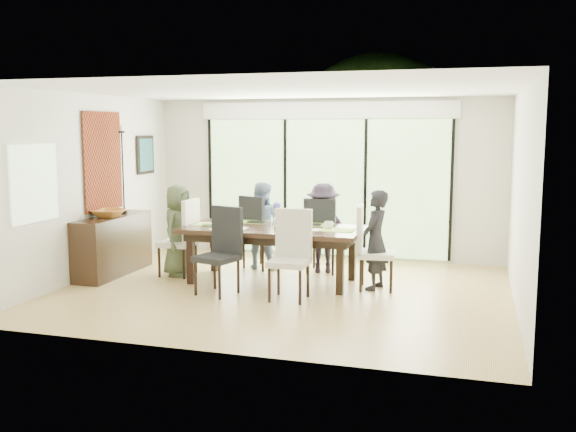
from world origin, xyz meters
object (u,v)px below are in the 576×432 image
(laptop, at_px, (215,225))
(vase, at_px, (277,222))
(person_far_left, at_px, (261,225))
(chair_far_left, at_px, (262,231))
(chair_left_end, at_px, (177,237))
(cup_c, at_px, (329,225))
(cup_b, at_px, (280,225))
(person_right_end, at_px, (375,240))
(chair_near_left, at_px, (217,251))
(bowl, at_px, (108,213))
(chair_right_end, at_px, (377,247))
(chair_near_right, at_px, (289,255))
(cup_a, at_px, (231,220))
(sideboard, at_px, (113,245))
(chair_far_right, at_px, (323,234))
(person_left_end, at_px, (178,230))
(person_far_right, at_px, (323,228))
(table_top, at_px, (272,229))

(laptop, bearing_deg, vase, -11.80)
(person_far_left, bearing_deg, chair_far_left, -84.42)
(chair_left_end, relative_size, cup_c, 8.87)
(laptop, bearing_deg, cup_b, -21.26)
(person_right_end, bearing_deg, chair_near_left, -53.58)
(chair_far_left, xyz_separation_m, cup_c, (1.25, -0.75, 0.26))
(bowl, bearing_deg, person_far_left, 29.50)
(chair_right_end, distance_m, chair_near_right, 1.33)
(chair_right_end, distance_m, cup_a, 2.22)
(laptop, bearing_deg, sideboard, 162.62)
(chair_right_end, distance_m, person_far_left, 2.12)
(cup_c, relative_size, sideboard, 0.08)
(chair_far_right, relative_size, vase, 9.17)
(cup_c, bearing_deg, chair_far_right, 108.43)
(person_right_end, xyz_separation_m, cup_c, (-0.68, 0.10, 0.16))
(person_far_left, bearing_deg, cup_a, 75.39)
(person_left_end, distance_m, person_far_right, 2.19)
(person_left_end, xyz_separation_m, cup_a, (0.78, 0.15, 0.16))
(bowl, bearing_deg, chair_far_right, 21.04)
(person_far_left, bearing_deg, chair_right_end, 162.52)
(chair_left_end, distance_m, laptop, 0.70)
(person_far_right, height_order, cup_c, person_far_right)
(chair_far_right, xyz_separation_m, bowl, (-3.01, -1.16, 0.36))
(vase, bearing_deg, cup_c, 3.81)
(person_left_end, distance_m, sideboard, 1.04)
(chair_near_right, height_order, person_right_end, person_right_end)
(chair_far_left, height_order, chair_near_right, same)
(sideboard, bearing_deg, chair_right_end, 3.03)
(person_left_end, xyz_separation_m, cup_b, (1.63, -0.10, 0.16))
(person_right_end, bearing_deg, chair_far_left, -101.07)
(person_far_left, distance_m, person_far_right, 1.00)
(vase, xyz_separation_m, cup_a, (-0.75, 0.10, -0.01))
(chair_far_right, height_order, laptop, chair_far_right)
(cup_a, bearing_deg, cup_b, -16.39)
(vase, bearing_deg, table_top, -135.00)
(chair_near_left, relative_size, cup_b, 11.00)
(chair_far_right, distance_m, cup_a, 1.46)
(laptop, height_order, cup_b, cup_b)
(chair_far_right, bearing_deg, person_far_left, 2.36)
(chair_left_end, bearing_deg, person_far_right, 113.16)
(person_left_end, bearing_deg, chair_near_right, -111.62)
(chair_far_left, bearing_deg, person_far_right, -157.95)
(chair_left_end, height_order, person_right_end, person_right_end)
(laptop, bearing_deg, person_far_left, 45.47)
(chair_far_right, relative_size, sideboard, 0.74)
(person_far_right, bearing_deg, table_top, 43.11)
(cup_c, height_order, bowl, bowl)
(chair_right_end, bearing_deg, cup_b, 87.91)
(table_top, height_order, chair_far_left, chair_far_left)
(table_top, relative_size, vase, 20.00)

